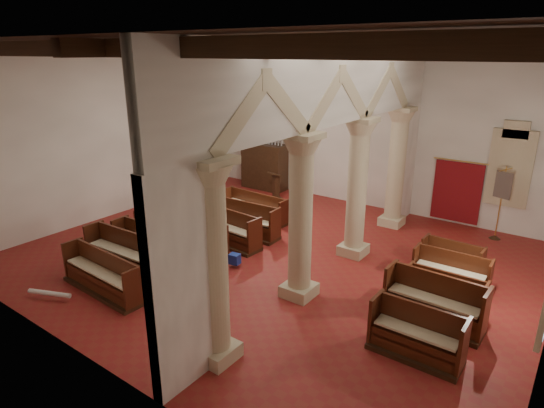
{
  "coord_description": "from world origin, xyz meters",
  "views": [
    {
      "loc": [
        7.11,
        -9.99,
        5.77
      ],
      "look_at": [
        -0.47,
        0.5,
        1.41
      ],
      "focal_mm": 30.0,
      "sensor_mm": 36.0,
      "label": 1
    }
  ],
  "objects_px": {
    "lectern": "(276,188)",
    "processional_banner": "(498,215)",
    "nave_pew_0": "(103,279)",
    "pipe_organ": "(264,158)",
    "aisle_pew_0": "(416,340)"
  },
  "relations": [
    {
      "from": "lectern",
      "to": "processional_banner",
      "type": "relative_size",
      "value": 0.5
    },
    {
      "from": "lectern",
      "to": "nave_pew_0",
      "type": "xyz_separation_m",
      "value": [
        0.81,
        -8.61,
        -0.15
      ]
    },
    {
      "from": "nave_pew_0",
      "to": "lectern",
      "type": "bearing_deg",
      "value": 97.91
    },
    {
      "from": "lectern",
      "to": "nave_pew_0",
      "type": "distance_m",
      "value": 8.65
    },
    {
      "from": "lectern",
      "to": "pipe_organ",
      "type": "bearing_deg",
      "value": 162.29
    },
    {
      "from": "pipe_organ",
      "to": "aisle_pew_0",
      "type": "height_order",
      "value": "pipe_organ"
    },
    {
      "from": "lectern",
      "to": "nave_pew_0",
      "type": "bearing_deg",
      "value": -64.03
    },
    {
      "from": "nave_pew_0",
      "to": "aisle_pew_0",
      "type": "relative_size",
      "value": 1.52
    },
    {
      "from": "pipe_organ",
      "to": "aisle_pew_0",
      "type": "distance_m",
      "value": 12.2
    },
    {
      "from": "lectern",
      "to": "aisle_pew_0",
      "type": "relative_size",
      "value": 0.66
    },
    {
      "from": "processional_banner",
      "to": "aisle_pew_0",
      "type": "xyz_separation_m",
      "value": [
        -0.05,
        -7.43,
        -0.44
      ]
    },
    {
      "from": "processional_banner",
      "to": "aisle_pew_0",
      "type": "bearing_deg",
      "value": -70.13
    },
    {
      "from": "nave_pew_0",
      "to": "aisle_pew_0",
      "type": "height_order",
      "value": "aisle_pew_0"
    },
    {
      "from": "pipe_organ",
      "to": "processional_banner",
      "type": "xyz_separation_m",
      "value": [
        9.5,
        -0.22,
        -0.57
      ]
    },
    {
      "from": "aisle_pew_0",
      "to": "nave_pew_0",
      "type": "bearing_deg",
      "value": -163.69
    }
  ]
}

